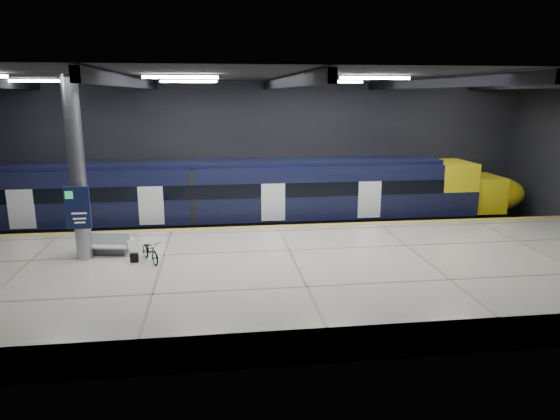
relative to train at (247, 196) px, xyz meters
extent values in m
plane|color=black|center=(1.26, -5.50, -2.06)|extent=(30.00, 30.00, 0.00)
cube|color=black|center=(1.26, 2.50, 1.94)|extent=(30.00, 0.10, 8.00)
cube|color=black|center=(1.26, -13.50, 1.94)|extent=(30.00, 0.10, 8.00)
cube|color=black|center=(1.26, -5.50, 5.94)|extent=(30.00, 16.00, 0.10)
cube|color=black|center=(-4.74, -5.50, 5.69)|extent=(0.25, 16.00, 0.40)
cube|color=black|center=(1.26, -5.50, 5.69)|extent=(0.25, 16.00, 0.40)
cube|color=black|center=(7.26, -5.50, 5.69)|extent=(0.25, 16.00, 0.40)
cube|color=white|center=(-2.74, -7.50, 5.82)|extent=(2.60, 0.18, 0.10)
cube|color=white|center=(4.26, -7.50, 5.82)|extent=(2.60, 0.18, 0.10)
cube|color=white|center=(11.26, -7.50, 5.82)|extent=(2.60, 0.18, 0.10)
cube|color=white|center=(-9.74, -1.50, 5.82)|extent=(2.60, 0.18, 0.10)
cube|color=white|center=(-2.74, -1.50, 5.82)|extent=(2.60, 0.18, 0.10)
cube|color=white|center=(4.26, -1.50, 5.82)|extent=(2.60, 0.18, 0.10)
cube|color=white|center=(11.26, -1.50, 5.82)|extent=(2.60, 0.18, 0.10)
cube|color=beige|center=(1.26, -8.00, -1.51)|extent=(30.00, 11.00, 1.10)
cube|color=gold|center=(1.26, -2.75, -0.95)|extent=(30.00, 0.40, 0.01)
cube|color=gray|center=(1.26, -0.72, -1.98)|extent=(30.00, 0.08, 0.16)
cube|color=gray|center=(1.26, 0.72, -1.98)|extent=(30.00, 0.08, 0.16)
cube|color=black|center=(-1.80, 0.00, -1.51)|extent=(24.00, 2.58, 0.80)
cube|color=black|center=(-1.80, 0.00, 0.27)|extent=(24.00, 2.80, 2.75)
cube|color=black|center=(-1.80, 0.00, 1.76)|extent=(24.00, 2.30, 0.24)
cube|color=black|center=(-1.80, -1.41, 0.54)|extent=(24.00, 0.04, 0.70)
cube|color=white|center=(1.20, -1.41, -0.06)|extent=(1.20, 0.05, 1.90)
cube|color=yellow|center=(11.20, 0.00, 0.27)|extent=(2.00, 2.80, 2.75)
ellipsoid|color=yellow|center=(13.80, 0.00, -0.21)|extent=(3.60, 2.52, 1.90)
cube|color=black|center=(11.50, 0.00, 0.44)|extent=(1.60, 2.38, 0.80)
cube|color=#595B60|center=(-5.99, -6.09, -0.81)|extent=(1.63, 0.76, 0.29)
cube|color=silver|center=(-5.99, -6.09, -0.59)|extent=(2.07, 1.16, 0.08)
cube|color=silver|center=(-5.99, -6.09, -0.31)|extent=(1.94, 0.42, 0.49)
cube|color=silver|center=(-6.96, -5.92, -0.47)|extent=(0.20, 0.83, 0.29)
cube|color=silver|center=(-5.03, -6.26, -0.47)|extent=(0.20, 0.83, 0.29)
imported|color=#99999E|center=(-4.17, -7.23, -0.54)|extent=(1.22, 1.69, 0.85)
cube|color=black|center=(-4.77, -7.23, -0.78)|extent=(0.30, 0.18, 0.35)
cylinder|color=#9EA0A5|center=(-6.74, -6.50, 2.49)|extent=(0.60, 0.60, 6.90)
cube|color=#10173C|center=(-6.74, -6.92, 1.14)|extent=(0.90, 0.12, 1.60)
camera|label=1|loc=(-1.63, -25.73, 5.25)|focal=32.00mm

